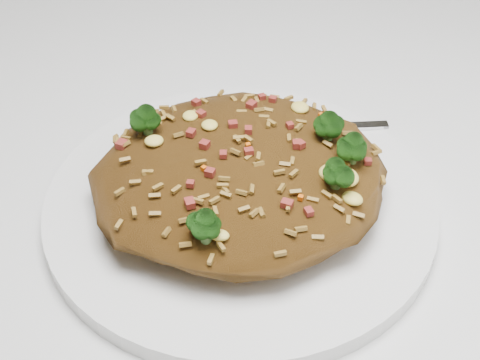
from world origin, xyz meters
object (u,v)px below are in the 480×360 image
(dining_table, at_px, (214,285))
(plate, at_px, (240,203))
(fried_rice, at_px, (241,166))
(fork, at_px, (298,128))

(dining_table, height_order, plate, plate)
(plate, height_order, fried_rice, fried_rice)
(fried_rice, relative_size, fork, 1.27)
(dining_table, height_order, fried_rice, fried_rice)
(dining_table, relative_size, fork, 7.41)
(fork, bearing_deg, dining_table, -136.73)
(plate, height_order, fork, fork)
(dining_table, distance_m, fried_rice, 0.13)
(dining_table, bearing_deg, plate, -28.94)
(fried_rice, bearing_deg, fork, 44.50)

